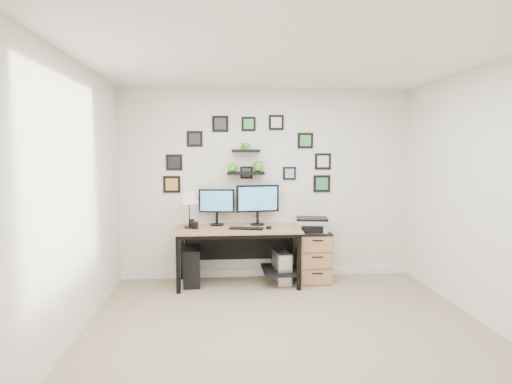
{
  "coord_description": "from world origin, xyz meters",
  "views": [
    {
      "loc": [
        -0.64,
        -3.85,
        1.74
      ],
      "look_at": [
        -0.17,
        1.83,
        1.2
      ],
      "focal_mm": 30.0,
      "sensor_mm": 36.0,
      "label": 1
    }
  ],
  "objects": [
    {
      "name": "monitor_right",
      "position": [
        -0.14,
        1.84,
        1.07
      ],
      "size": [
        0.58,
        0.21,
        0.54
      ],
      "color": "black",
      "rests_on": "desk"
    },
    {
      "name": "wall_decor",
      "position": [
        -0.26,
        1.93,
        1.66
      ],
      "size": [
        2.3,
        0.18,
        1.06
      ],
      "color": "black",
      "rests_on": "ground"
    },
    {
      "name": "room",
      "position": [
        0.0,
        1.98,
        0.05
      ],
      "size": [
        4.0,
        4.0,
        4.0
      ],
      "color": "tan",
      "rests_on": "ground"
    },
    {
      "name": "printer",
      "position": [
        0.57,
        1.71,
        0.77
      ],
      "size": [
        0.46,
        0.39,
        0.19
      ],
      "color": "silver",
      "rests_on": "file_cabinet"
    },
    {
      "name": "pc_tower_black",
      "position": [
        -1.03,
        1.69,
        0.24
      ],
      "size": [
        0.24,
        0.49,
        0.48
      ],
      "primitive_type": "cube",
      "rotation": [
        0.0,
        0.0,
        0.06
      ],
      "color": "black",
      "rests_on": "ground"
    },
    {
      "name": "table_lamp",
      "position": [
        -1.05,
        1.7,
        1.14
      ],
      "size": [
        0.24,
        0.24,
        0.48
      ],
      "color": "black",
      "rests_on": "desk"
    },
    {
      "name": "desk",
      "position": [
        -0.38,
        1.67,
        0.63
      ],
      "size": [
        1.6,
        0.7,
        0.75
      ],
      "color": "#AD7B52",
      "rests_on": "ground"
    },
    {
      "name": "mouse",
      "position": [
        -0.03,
        1.55,
        0.76
      ],
      "size": [
        0.08,
        0.11,
        0.03
      ],
      "primitive_type": "cube",
      "rotation": [
        0.0,
        0.0,
        -0.22
      ],
      "color": "black",
      "rests_on": "desk"
    },
    {
      "name": "mug",
      "position": [
        -0.97,
        1.61,
        0.8
      ],
      "size": [
        0.08,
        0.08,
        0.09
      ],
      "primitive_type": "cylinder",
      "color": "black",
      "rests_on": "desk"
    },
    {
      "name": "file_cabinet",
      "position": [
        0.6,
        1.72,
        0.34
      ],
      "size": [
        0.43,
        0.53,
        0.67
      ],
      "color": "#AD7B52",
      "rests_on": "ground"
    },
    {
      "name": "pen_cup",
      "position": [
        -1.03,
        1.79,
        0.8
      ],
      "size": [
        0.08,
        0.08,
        0.1
      ],
      "primitive_type": "cylinder",
      "color": "black",
      "rests_on": "desk"
    },
    {
      "name": "pc_tower_grey",
      "position": [
        0.16,
        1.65,
        0.21
      ],
      "size": [
        0.22,
        0.44,
        0.42
      ],
      "color": "gray",
      "rests_on": "ground"
    },
    {
      "name": "monitor_left",
      "position": [
        -0.69,
        1.86,
        1.04
      ],
      "size": [
        0.48,
        0.21,
        0.49
      ],
      "color": "black",
      "rests_on": "desk"
    },
    {
      "name": "keyboard",
      "position": [
        -0.32,
        1.53,
        0.76
      ],
      "size": [
        0.45,
        0.23,
        0.02
      ],
      "primitive_type": "cube",
      "rotation": [
        0.0,
        0.0,
        -0.24
      ],
      "color": "black",
      "rests_on": "desk"
    }
  ]
}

